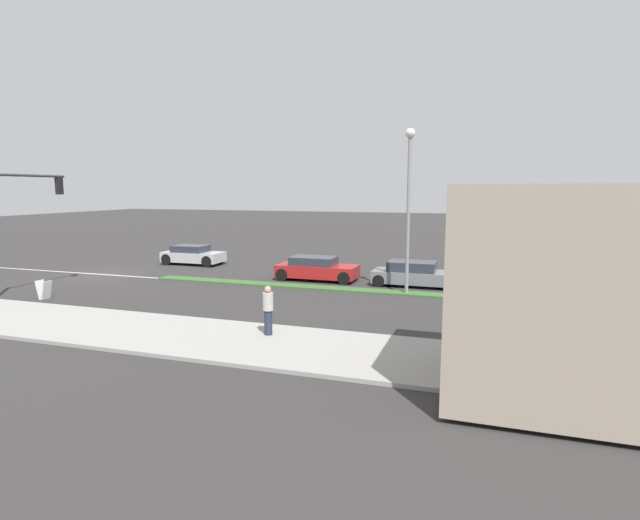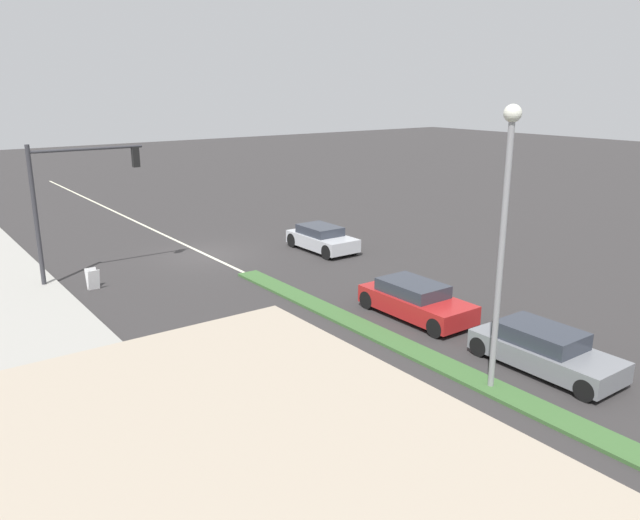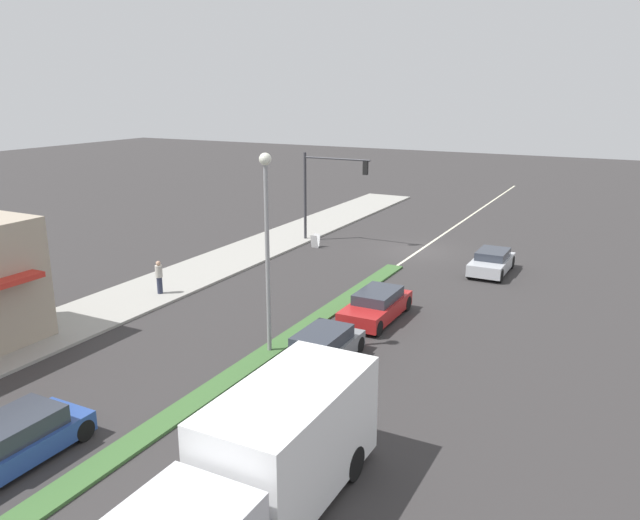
% 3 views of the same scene
% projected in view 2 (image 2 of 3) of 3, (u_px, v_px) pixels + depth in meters
% --- Properties ---
extents(ground_plane, '(160.00, 160.00, 0.00)m').
position_uv_depth(ground_plane, '(516.00, 401.00, 16.17)').
color(ground_plane, '#333030').
extents(lane_marking_center, '(0.16, 60.00, 0.01)m').
position_uv_depth(lane_marking_center, '(206.00, 255.00, 30.16)').
color(lane_marking_center, beige).
rests_on(lane_marking_center, ground).
extents(traffic_signal_main, '(4.59, 0.34, 5.60)m').
position_uv_depth(traffic_signal_main, '(70.00, 188.00, 25.08)').
color(traffic_signal_main, '#333338').
rests_on(traffic_signal_main, sidewalk_right).
extents(street_lamp, '(0.44, 0.44, 7.37)m').
position_uv_depth(street_lamp, '(504.00, 215.00, 15.53)').
color(street_lamp, gray).
rests_on(street_lamp, median_strip).
extents(pedestrian, '(0.34, 0.34, 1.61)m').
position_uv_depth(pedestrian, '(150.00, 396.00, 14.40)').
color(pedestrian, '#282D42').
rests_on(pedestrian, sidewalk_right).
extents(warning_aframe_sign, '(0.45, 0.53, 0.84)m').
position_uv_depth(warning_aframe_sign, '(93.00, 279.00, 24.93)').
color(warning_aframe_sign, silver).
rests_on(warning_aframe_sign, ground).
extents(hatchback_red, '(1.80, 4.26, 1.25)m').
position_uv_depth(hatchback_red, '(415.00, 300.00, 21.88)').
color(hatchback_red, '#AD1E1E').
rests_on(hatchback_red, ground).
extents(sedan_silver, '(1.78, 3.86, 1.23)m').
position_uv_depth(sedan_silver, '(322.00, 239.00, 30.76)').
color(sedan_silver, '#B7BABF').
rests_on(sedan_silver, ground).
extents(suv_grey, '(1.75, 4.26, 1.24)m').
position_uv_depth(suv_grey, '(544.00, 350.00, 17.84)').
color(suv_grey, slate).
rests_on(suv_grey, ground).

